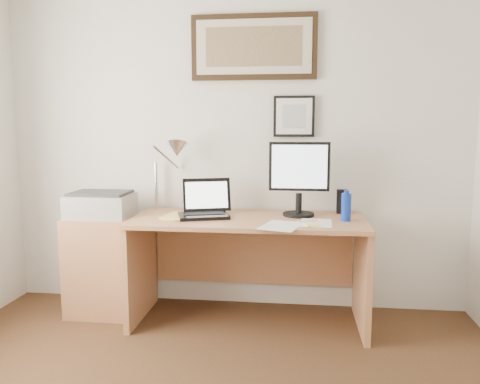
# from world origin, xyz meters

# --- Properties ---
(wall_back) EXTENTS (3.50, 0.02, 2.50)m
(wall_back) POSITION_xyz_m (0.00, 2.00, 1.25)
(wall_back) COLOR silver
(wall_back) RESTS_ON ground
(side_cabinet) EXTENTS (0.50, 0.40, 0.73)m
(side_cabinet) POSITION_xyz_m (-0.92, 1.68, 0.36)
(side_cabinet) COLOR #AB6F47
(side_cabinet) RESTS_ON floor
(water_bottle) EXTENTS (0.06, 0.06, 0.19)m
(water_bottle) POSITION_xyz_m (0.81, 1.60, 0.84)
(water_bottle) COLOR #0D32B4
(water_bottle) RESTS_ON desk
(bottle_cap) EXTENTS (0.03, 0.03, 0.02)m
(bottle_cap) POSITION_xyz_m (0.81, 1.60, 0.95)
(bottle_cap) COLOR #0D32B4
(bottle_cap) RESTS_ON water_bottle
(speaker) EXTENTS (0.08, 0.07, 0.17)m
(speaker) POSITION_xyz_m (0.81, 1.89, 0.84)
(speaker) COLOR black
(speaker) RESTS_ON desk
(paper_sheet_a) EXTENTS (0.30, 0.37, 0.00)m
(paper_sheet_a) POSITION_xyz_m (0.38, 1.39, 0.75)
(paper_sheet_a) COLOR white
(paper_sheet_a) RESTS_ON desk
(paper_sheet_b) EXTENTS (0.21, 0.29, 0.00)m
(paper_sheet_b) POSITION_xyz_m (0.61, 1.49, 0.75)
(paper_sheet_b) COLOR white
(paper_sheet_b) RESTS_ON desk
(sticky_pad) EXTENTS (0.10, 0.10, 0.01)m
(sticky_pad) POSITION_xyz_m (0.58, 1.40, 0.76)
(sticky_pad) COLOR #FFEB78
(sticky_pad) RESTS_ON desk
(marker_pen) EXTENTS (0.14, 0.06, 0.02)m
(marker_pen) POSITION_xyz_m (0.55, 1.52, 0.76)
(marker_pen) COLOR silver
(marker_pen) RESTS_ON desk
(book) EXTENTS (0.21, 0.27, 0.02)m
(book) POSITION_xyz_m (-0.43, 1.60, 0.76)
(book) COLOR #EED470
(book) RESTS_ON desk
(desk) EXTENTS (1.60, 0.70, 0.75)m
(desk) POSITION_xyz_m (0.15, 1.72, 0.51)
(desk) COLOR #AB6F47
(desk) RESTS_ON floor
(laptop) EXTENTS (0.40, 0.39, 0.26)m
(laptop) POSITION_xyz_m (-0.16, 1.65, 0.81)
(laptop) COLOR black
(laptop) RESTS_ON desk
(lcd_monitor) EXTENTS (0.42, 0.22, 0.52)m
(lcd_monitor) POSITION_xyz_m (0.49, 1.74, 1.04)
(lcd_monitor) COLOR black
(lcd_monitor) RESTS_ON desk
(printer) EXTENTS (0.44, 0.34, 0.18)m
(printer) POSITION_xyz_m (-0.93, 1.67, 0.82)
(printer) COLOR #A0A0A2
(printer) RESTS_ON side_cabinet
(desk_lamp) EXTENTS (0.29, 0.27, 0.53)m
(desk_lamp) POSITION_xyz_m (-0.41, 1.81, 1.19)
(desk_lamp) COLOR silver
(desk_lamp) RESTS_ON desk
(picture_large) EXTENTS (0.92, 0.04, 0.47)m
(picture_large) POSITION_xyz_m (0.15, 1.97, 1.95)
(picture_large) COLOR black
(picture_large) RESTS_ON wall_back
(picture_small) EXTENTS (0.30, 0.03, 0.30)m
(picture_small) POSITION_xyz_m (0.45, 1.97, 1.45)
(picture_small) COLOR black
(picture_small) RESTS_ON wall_back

